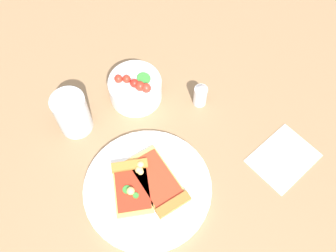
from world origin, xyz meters
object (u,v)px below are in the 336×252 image
Objects in this scene: pizza_slice_near at (132,184)px; soda_glass at (73,115)px; paper_napkin at (283,158)px; pepper_shaker at (200,95)px; pizza_slice_far at (158,183)px; plate at (148,188)px; salad_bowl at (135,88)px.

pizza_slice_near is 0.21m from soda_glass.
pepper_shaker reaches higher than paper_napkin.
pizza_slice_near is at bearing -98.48° from soda_glass.
pizza_slice_near is at bearing 140.97° from paper_napkin.
pepper_shaker is (0.23, -0.18, -0.02)m from soda_glass.
pepper_shaker is at bearing -37.81° from soda_glass.
pizza_slice_far is (0.04, -0.04, -0.00)m from pizza_slice_near.
plate is at bearing -58.81° from pizza_slice_near.
plate is at bearing 143.11° from pizza_slice_far.
soda_glass is (-0.15, 0.05, 0.01)m from salad_bowl.
pepper_shaker is at bearing 11.21° from plate.
soda_glass is 0.74× the size of paper_napkin.
plate is 0.31m from paper_napkin.
pepper_shaker is (0.00, 0.23, 0.03)m from paper_napkin.
pepper_shaker is at bearing 89.94° from paper_napkin.
pizza_slice_near is 0.26m from pepper_shaker.
pepper_shaker is (0.25, 0.05, 0.03)m from plate.
pizza_slice_far is (0.02, -0.01, 0.01)m from plate.
plate is at bearing -168.79° from pepper_shaker.
pizza_slice_far is 0.29m from paper_napkin.
pizza_slice_near is 1.31× the size of soda_glass.
salad_bowl is 1.87× the size of pepper_shaker.
soda_glass is at bearing 91.28° from pizza_slice_far.
soda_glass reaches higher than salad_bowl.
salad_bowl reaches higher than plate.
pizza_slice_near is at bearing 121.19° from plate.
plate is at bearing -132.26° from salad_bowl.
plate is 0.24m from salad_bowl.
salad_bowl is 1.18× the size of soda_glass.
pizza_slice_far reaches higher than plate.
plate is 0.23m from soda_glass.
salad_bowl reaches higher than paper_napkin.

